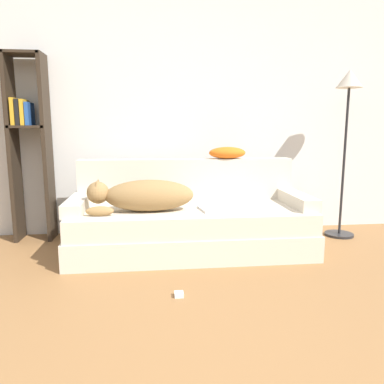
# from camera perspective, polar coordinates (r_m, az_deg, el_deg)

# --- Properties ---
(wall_back) EXTENTS (7.15, 0.06, 2.70)m
(wall_back) POSITION_cam_1_polar(r_m,az_deg,el_deg) (3.82, -3.49, 14.22)
(wall_back) COLOR silver
(wall_back) RESTS_ON ground_plane
(couch) EXTENTS (2.01, 0.85, 0.38)m
(couch) POSITION_cam_1_polar(r_m,az_deg,el_deg) (3.23, -0.19, -5.76)
(couch) COLOR beige
(couch) RESTS_ON ground_plane
(couch_backrest) EXTENTS (1.97, 0.15, 0.38)m
(couch_backrest) POSITION_cam_1_polar(r_m,az_deg,el_deg) (3.50, -0.84, 1.93)
(couch_backrest) COLOR beige
(couch_backrest) RESTS_ON couch
(couch_arm_left) EXTENTS (0.15, 0.66, 0.10)m
(couch_arm_left) POSITION_cam_1_polar(r_m,az_deg,el_deg) (3.20, -17.00, -1.79)
(couch_arm_left) COLOR beige
(couch_arm_left) RESTS_ON couch
(couch_arm_right) EXTENTS (0.15, 0.66, 0.10)m
(couch_arm_right) POSITION_cam_1_polar(r_m,az_deg,el_deg) (3.39, 15.65, -1.08)
(couch_arm_right) COLOR beige
(couch_arm_right) RESTS_ON couch
(dog) EXTENTS (0.85, 0.32, 0.27)m
(dog) POSITION_cam_1_polar(r_m,az_deg,el_deg) (3.04, -7.41, -0.53)
(dog) COLOR olive
(dog) RESTS_ON couch
(laptop) EXTENTS (0.38, 0.29, 0.02)m
(laptop) POSITION_cam_1_polar(r_m,az_deg,el_deg) (3.11, 4.46, -2.51)
(laptop) COLOR silver
(laptop) RESTS_ON couch
(throw_pillow) EXTENTS (0.34, 0.19, 0.11)m
(throw_pillow) POSITION_cam_1_polar(r_m,az_deg,el_deg) (3.51, 5.40, 5.97)
(throw_pillow) COLOR orange
(throw_pillow) RESTS_ON couch_backrest
(bookshelf) EXTENTS (0.34, 0.26, 1.71)m
(bookshelf) POSITION_cam_1_polar(r_m,az_deg,el_deg) (3.78, -23.60, 7.48)
(bookshelf) COLOR #2D2319
(bookshelf) RESTS_ON ground_plane
(floor_lamp) EXTENTS (0.27, 0.27, 1.58)m
(floor_lamp) POSITION_cam_1_polar(r_m,az_deg,el_deg) (3.86, 22.62, 11.50)
(floor_lamp) COLOR #232326
(floor_lamp) RESTS_ON ground_plane
(power_adapter) EXTENTS (0.06, 0.06, 0.03)m
(power_adapter) POSITION_cam_1_polar(r_m,az_deg,el_deg) (2.45, -2.00, -15.33)
(power_adapter) COLOR silver
(power_adapter) RESTS_ON ground_plane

